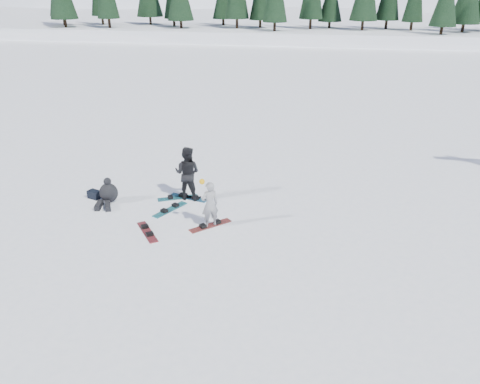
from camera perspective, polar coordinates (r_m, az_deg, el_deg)
The scene contains 11 objects.
ground at distance 14.62m, azimuth 1.95°, elevation -6.11°, with size 420.00×420.00×0.00m, color white.
alpine_backdrop at distance 203.22m, azimuth 7.22°, elevation 18.06°, with size 412.50×227.00×53.20m.
snowboarder_woman at distance 15.19m, azimuth -3.72°, elevation -1.49°, with size 0.69×0.64×1.72m.
snowboarder_man at distance 17.19m, azimuth -6.44°, elevation 2.30°, with size 0.98×0.76×2.01m, color black.
seated_rider at distance 17.63m, azimuth -15.79°, elevation -0.17°, with size 0.84×1.22×0.96m.
gear_bag at distance 18.24m, azimuth -17.34°, elevation -0.29°, with size 0.45×0.30×0.30m, color black.
snowboard_woman at distance 15.55m, azimuth -3.63°, elevation -4.10°, with size 1.50×0.28×0.03m, color maroon.
snowboard_man at distance 17.58m, azimuth -6.29°, elevation -0.69°, with size 1.50×0.28×0.03m, color #1B6A94.
snowboard_loose_b at distance 15.43m, azimuth -11.23°, elevation -4.80°, with size 1.50×0.28×0.03m, color maroon.
snowboard_loose_a at distance 16.76m, azimuth -8.53°, elevation -2.13°, with size 1.50×0.28×0.03m, color teal.
snowboard_loose_c at distance 17.61m, azimuth -7.57°, elevation -0.71°, with size 1.50×0.28×0.03m, color #177480.
Camera 1 is at (1.87, -12.47, 7.39)m, focal length 35.00 mm.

